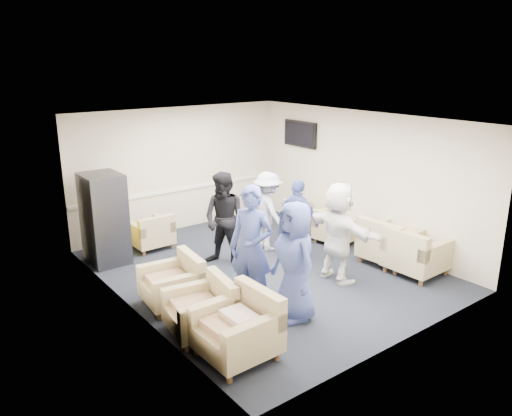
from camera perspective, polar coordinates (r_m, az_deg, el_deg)
floor at (r=9.10m, az=0.93°, el=-7.08°), size 6.00×6.00×0.00m
ceiling at (r=8.39m, az=1.02°, el=10.05°), size 6.00×6.00×0.00m
back_wall at (r=11.09m, az=-8.69°, el=4.41°), size 5.00×0.02×2.70m
front_wall at (r=6.67m, az=17.16°, el=-4.40°), size 5.00×0.02×2.70m
left_wall at (r=7.43m, az=-14.37°, el=-2.02°), size 0.02×6.00×2.70m
right_wall at (r=10.34m, az=11.94°, el=3.35°), size 0.02×6.00×2.70m
chair_rail at (r=11.18m, az=-8.54°, el=2.14°), size 4.98×0.04×0.06m
tv at (r=11.40m, az=5.07°, el=8.43°), size 0.10×1.00×0.58m
armchair_left_near at (r=6.52m, az=-1.83°, el=-13.76°), size 0.93×0.93×0.73m
armchair_left_mid at (r=7.05m, az=-6.02°, el=-11.62°), size 0.96×0.96×0.67m
armchair_left_far at (r=7.88m, az=-9.26°, el=-8.60°), size 0.91×0.91×0.66m
armchair_right_near at (r=9.23m, az=17.65°, el=-5.12°), size 0.93×0.93×0.73m
armchair_right_midnear at (r=9.56m, az=14.92°, el=-4.06°), size 1.00×1.00×0.75m
armchair_right_midfar at (r=10.41m, az=9.08°, el=-2.40°), size 0.88×0.88×0.61m
armchair_right_far at (r=10.92m, az=5.64°, el=-1.29°), size 0.81×0.81×0.64m
armchair_corner at (r=10.23m, az=-11.86°, el=-2.89°), size 0.78×0.78×0.61m
vending_machine at (r=9.59m, az=-16.91°, el=-1.17°), size 0.69×0.80×1.69m
backpack at (r=8.21m, az=-7.86°, el=-8.21°), size 0.31×0.25×0.45m
pillow at (r=6.42m, az=-1.94°, el=-12.39°), size 0.34×0.45×0.13m
person_front_left at (r=7.20m, az=4.44°, el=-6.08°), size 0.67×0.93×1.77m
person_mid_left at (r=7.51m, az=-0.55°, el=-4.52°), size 0.73×0.83×1.90m
person_back_left at (r=9.04m, az=-3.54°, el=-1.36°), size 0.98×1.06×1.75m
person_back_right at (r=9.83m, az=1.36°, el=-0.37°), size 0.67×1.06×1.58m
person_mid_right at (r=9.36m, az=4.80°, el=-1.39°), size 0.56×0.96×1.55m
person_front_right at (r=8.52m, az=9.42°, el=-2.74°), size 0.57×1.62×1.73m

